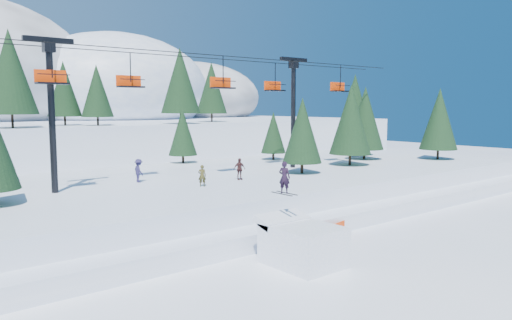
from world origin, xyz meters
TOP-DOWN VIEW (x-y plane):
  - ground at (0.00, 0.00)m, footprint 160.00×160.00m
  - mid_shelf at (0.00, 18.00)m, footprint 70.00×22.00m
  - berm at (0.00, 8.00)m, footprint 70.00×6.00m
  - jump_kicker at (-1.43, 2.04)m, footprint 3.11×4.34m
  - chairlift at (1.69, 18.05)m, footprint 46.00×3.21m
  - conifer_stand at (2.16, 18.11)m, footprint 62.77×18.08m
  - distant_skiers at (3.53, 17.68)m, footprint 20.94×7.60m
  - banner_near at (4.32, 4.73)m, footprint 2.77×0.75m
  - banner_far at (8.27, 6.48)m, footprint 2.81×0.56m

SIDE VIEW (x-z plane):
  - ground at x=0.00m, z-range 0.00..0.00m
  - banner_near at x=4.32m, z-range 0.09..0.99m
  - banner_far at x=8.27m, z-range 0.09..0.99m
  - berm at x=0.00m, z-range 0.00..1.10m
  - jump_kicker at x=-1.43m, z-range -1.50..3.85m
  - mid_shelf at x=0.00m, z-range 0.00..2.50m
  - distant_skiers at x=3.53m, z-range 2.46..4.25m
  - conifer_stand at x=2.16m, z-range 2.05..12.19m
  - chairlift at x=1.69m, z-range 4.18..14.46m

